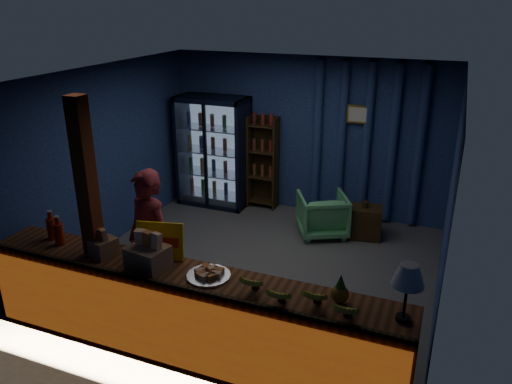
% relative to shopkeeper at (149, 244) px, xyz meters
% --- Properties ---
extents(ground, '(4.60, 4.60, 0.00)m').
position_rel_shopkeeper_xyz_m(ground, '(0.76, 1.35, -0.86)').
color(ground, '#515154').
rests_on(ground, ground).
extents(room_walls, '(4.60, 4.60, 4.60)m').
position_rel_shopkeeper_xyz_m(room_walls, '(0.76, 1.35, 0.71)').
color(room_walls, navy).
rests_on(room_walls, ground).
extents(counter, '(4.40, 0.57, 0.99)m').
position_rel_shopkeeper_xyz_m(counter, '(0.76, -0.55, -0.38)').
color(counter, brown).
rests_on(counter, ground).
extents(support_post, '(0.16, 0.16, 2.60)m').
position_rel_shopkeeper_xyz_m(support_post, '(-0.29, -0.55, 0.44)').
color(support_post, maroon).
rests_on(support_post, ground).
extents(beverage_cooler, '(1.20, 0.62, 1.90)m').
position_rel_shopkeeper_xyz_m(beverage_cooler, '(-0.79, 3.27, 0.07)').
color(beverage_cooler, black).
rests_on(beverage_cooler, ground).
extents(bottle_shelf, '(0.50, 0.28, 1.60)m').
position_rel_shopkeeper_xyz_m(bottle_shelf, '(0.06, 3.41, -0.07)').
color(bottle_shelf, '#3D2B13').
rests_on(bottle_shelf, ground).
extents(curtain_folds, '(1.74, 0.14, 2.50)m').
position_rel_shopkeeper_xyz_m(curtain_folds, '(1.76, 3.49, 0.44)').
color(curtain_folds, navy).
rests_on(curtain_folds, room_walls).
extents(framed_picture, '(0.36, 0.04, 0.28)m').
position_rel_shopkeeper_xyz_m(framed_picture, '(1.61, 3.45, 0.89)').
color(framed_picture, gold).
rests_on(framed_picture, room_walls).
extents(shopkeeper, '(0.73, 0.61, 1.72)m').
position_rel_shopkeeper_xyz_m(shopkeeper, '(0.00, 0.00, 0.00)').
color(shopkeeper, maroon).
rests_on(shopkeeper, ground).
extents(green_chair, '(0.96, 0.96, 0.66)m').
position_rel_shopkeeper_xyz_m(green_chair, '(1.31, 2.69, -0.53)').
color(green_chair, '#5EBC74').
rests_on(green_chair, ground).
extents(side_table, '(0.58, 0.46, 0.58)m').
position_rel_shopkeeper_xyz_m(side_table, '(1.92, 2.83, -0.62)').
color(side_table, '#3D2B13').
rests_on(side_table, ground).
extents(yellow_sign, '(0.49, 0.21, 0.39)m').
position_rel_shopkeeper_xyz_m(yellow_sign, '(0.39, -0.37, 0.28)').
color(yellow_sign, '#F0B70C').
rests_on(yellow_sign, counter).
extents(soda_bottles, '(0.28, 0.18, 0.34)m').
position_rel_shopkeeper_xyz_m(soda_bottles, '(-0.86, -0.47, 0.23)').
color(soda_bottles, '#B4250C').
rests_on(soda_bottles, counter).
extents(snack_box_left, '(0.42, 0.37, 0.40)m').
position_rel_shopkeeper_xyz_m(snack_box_left, '(0.40, -0.60, 0.23)').
color(snack_box_left, '#AA7552').
rests_on(snack_box_left, counter).
extents(snack_box_centre, '(0.34, 0.31, 0.31)m').
position_rel_shopkeeper_xyz_m(snack_box_centre, '(-0.22, -0.53, 0.20)').
color(snack_box_centre, '#AA7552').
rests_on(snack_box_centre, counter).
extents(pastry_tray, '(0.42, 0.42, 0.07)m').
position_rel_shopkeeper_xyz_m(pastry_tray, '(1.01, -0.52, 0.11)').
color(pastry_tray, silver).
rests_on(pastry_tray, counter).
extents(banana_bunches, '(1.13, 0.32, 0.18)m').
position_rel_shopkeeper_xyz_m(banana_bunches, '(1.94, -0.64, 0.18)').
color(banana_bunches, gold).
rests_on(banana_bunches, counter).
extents(table_lamp, '(0.27, 0.27, 0.52)m').
position_rel_shopkeeper_xyz_m(table_lamp, '(2.81, -0.54, 0.50)').
color(table_lamp, black).
rests_on(table_lamp, counter).
extents(pineapple, '(0.16, 0.16, 0.27)m').
position_rel_shopkeeper_xyz_m(pineapple, '(2.27, -0.48, 0.20)').
color(pineapple, '#9B681C').
rests_on(pineapple, counter).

